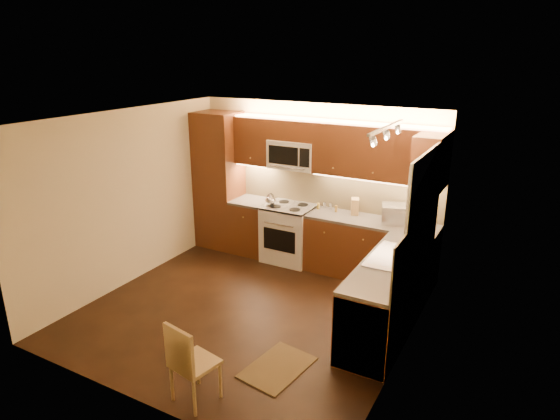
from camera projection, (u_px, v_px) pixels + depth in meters
The scene contains 37 objects.
floor at pixel (250, 310), 6.37m from camera, with size 4.00×4.00×0.01m, color black.
ceiling at pixel (246, 119), 5.59m from camera, with size 4.00×4.00×0.01m, color beige.
wall_back at pixel (316, 183), 7.64m from camera, with size 4.00×0.01×2.50m, color beige.
wall_front at pixel (128, 286), 4.31m from camera, with size 4.00×0.01×2.50m, color beige.
wall_left at pixel (129, 198), 6.89m from camera, with size 0.01×4.00×2.50m, color beige.
wall_right at pixel (409, 251), 5.07m from camera, with size 0.01×4.00×2.50m, color beige.
pantry at pixel (219, 181), 8.18m from camera, with size 0.70×0.60×2.30m, color #4C2C10.
base_cab_back_left at pixel (253, 227), 8.10m from camera, with size 0.62×0.60×0.86m, color #4C2C10.
counter_back_left at pixel (253, 202), 7.96m from camera, with size 0.62×0.60×0.04m, color #363431.
base_cab_back_right at pixel (370, 250), 7.18m from camera, with size 1.92×0.60×0.86m, color #4C2C10.
counter_back_right at pixel (371, 222), 7.04m from camera, with size 1.92×0.60×0.04m, color #363431.
base_cab_right at pixel (387, 298), 5.80m from camera, with size 0.60×2.00×0.86m, color #4C2C10.
counter_right at pixel (390, 264), 5.65m from camera, with size 0.60×2.00×0.04m, color #363431.
dishwasher at pixel (368, 326), 5.21m from camera, with size 0.58×0.60×0.84m, color silver.
backsplash_back at pixel (336, 189), 7.49m from camera, with size 3.30×0.02×0.60m, color tan.
backsplash_right at pixel (417, 243), 5.42m from camera, with size 0.02×2.00×0.60m, color tan.
upper_cab_back_left at pixel (256, 140), 7.75m from camera, with size 0.62×0.35×0.75m, color #4C2C10.
upper_cab_back_right at pixel (379, 153), 6.83m from camera, with size 1.92×0.35×0.75m, color #4C2C10.
upper_cab_bridge at pixel (294, 130), 7.37m from camera, with size 0.76×0.35×0.31m, color #4C2C10.
upper_cab_right_corner at pixel (428, 165), 6.12m from camera, with size 0.35×0.50×0.75m, color #4C2C10.
stove at pixel (289, 233), 7.76m from camera, with size 0.76×0.65×0.92m, color silver, non-canonical shape.
microwave at pixel (294, 154), 7.47m from camera, with size 0.76×0.38×0.44m, color silver, non-canonical shape.
window_frame at pixel (423, 205), 5.42m from camera, with size 0.03×1.44×1.24m, color silver.
window_blinds at pixel (422, 205), 5.43m from camera, with size 0.02×1.36×1.16m, color silver.
sink at pixel (394, 252), 5.75m from camera, with size 0.52×0.86×0.15m, color silver, non-canonical shape.
faucet at pixel (410, 249), 5.64m from camera, with size 0.20×0.04×0.30m, color silver, non-canonical shape.
track_light_bar at pixel (387, 127), 5.22m from camera, with size 0.04×1.20×0.03m, color silver.
kettle at pixel (270, 199), 7.61m from camera, with size 0.17×0.17×0.20m, color silver, non-canonical shape.
toaster_oven at pixel (397, 214), 6.89m from camera, with size 0.44×0.33×0.26m, color silver.
knife_block at pixel (355, 206), 7.26m from camera, with size 0.11×0.18×0.24m, color olive.
spice_jar_a at pixel (331, 206), 7.50m from camera, with size 0.05×0.05×0.10m, color silver.
spice_jar_b at pixel (336, 209), 7.38m from camera, with size 0.04×0.04×0.10m, color brown.
spice_jar_c at pixel (325, 205), 7.57m from camera, with size 0.05×0.05×0.09m, color silver.
spice_jar_d at pixel (318, 206), 7.51m from camera, with size 0.04×0.04×0.10m, color #A38930.
soap_bottle at pixel (423, 239), 6.10m from camera, with size 0.08×0.08×0.18m, color silver.
rug at pixel (278, 367), 5.20m from camera, with size 0.53×0.79×0.01m, color black.
dining_chair at pixel (195, 361), 4.61m from camera, with size 0.38×0.38×0.87m, color olive, non-canonical shape.
Camera 1 is at (3.05, -4.75, 3.26)m, focal length 31.05 mm.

